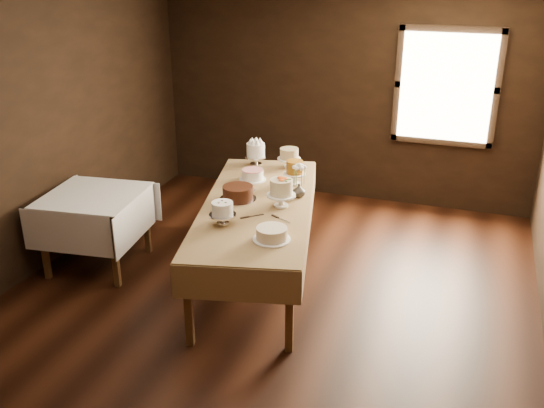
{
  "coord_description": "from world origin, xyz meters",
  "views": [
    {
      "loc": [
        1.72,
        -4.71,
        3.11
      ],
      "look_at": [
        0.0,
        0.2,
        0.95
      ],
      "focal_mm": 39.83,
      "sensor_mm": 36.0,
      "label": 1
    }
  ],
  "objects_px": {
    "cake_lattice": "(253,175)",
    "cake_caramel": "(295,174)",
    "side_table": "(94,203)",
    "cake_server_a": "(257,216)",
    "cake_server_c": "(253,191)",
    "cake_meringue": "(256,155)",
    "cake_chocolate": "(238,193)",
    "cake_server_d": "(293,192)",
    "cake_cream": "(272,234)",
    "cake_flowers": "(281,194)",
    "cake_server_b": "(284,220)",
    "flower_vase": "(299,191)",
    "display_table": "(257,208)",
    "cake_swirl": "(223,214)",
    "cake_speckled": "(289,159)"
  },
  "relations": [
    {
      "from": "cake_meringue",
      "to": "cake_server_d",
      "type": "height_order",
      "value": "cake_meringue"
    },
    {
      "from": "cake_lattice",
      "to": "cake_server_b",
      "type": "xyz_separation_m",
      "value": [
        0.67,
        -0.92,
        -0.05
      ]
    },
    {
      "from": "cake_lattice",
      "to": "cake_caramel",
      "type": "distance_m",
      "value": 0.47
    },
    {
      "from": "cake_flowers",
      "to": "flower_vase",
      "type": "xyz_separation_m",
      "value": [
        0.09,
        0.3,
        -0.06
      ]
    },
    {
      "from": "side_table",
      "to": "cake_server_a",
      "type": "bearing_deg",
      "value": 0.42
    },
    {
      "from": "cake_lattice",
      "to": "cake_caramel",
      "type": "height_order",
      "value": "cake_caramel"
    },
    {
      "from": "cake_meringue",
      "to": "cake_server_c",
      "type": "height_order",
      "value": "cake_meringue"
    },
    {
      "from": "display_table",
      "to": "cake_server_a",
      "type": "relative_size",
      "value": 11.84
    },
    {
      "from": "side_table",
      "to": "cake_cream",
      "type": "height_order",
      "value": "cake_cream"
    },
    {
      "from": "display_table",
      "to": "cake_cream",
      "type": "distance_m",
      "value": 0.86
    },
    {
      "from": "cake_lattice",
      "to": "cake_server_c",
      "type": "height_order",
      "value": "cake_lattice"
    },
    {
      "from": "cake_swirl",
      "to": "flower_vase",
      "type": "height_order",
      "value": "cake_swirl"
    },
    {
      "from": "cake_server_d",
      "to": "flower_vase",
      "type": "relative_size",
      "value": 1.73
    },
    {
      "from": "cake_cream",
      "to": "cake_caramel",
      "type": "bearing_deg",
      "value": 99.23
    },
    {
      "from": "side_table",
      "to": "cake_chocolate",
      "type": "distance_m",
      "value": 1.53
    },
    {
      "from": "cake_speckled",
      "to": "cake_cream",
      "type": "bearing_deg",
      "value": -76.62
    },
    {
      "from": "cake_caramel",
      "to": "cake_chocolate",
      "type": "distance_m",
      "value": 0.73
    },
    {
      "from": "side_table",
      "to": "cake_cream",
      "type": "bearing_deg",
      "value": -11.43
    },
    {
      "from": "side_table",
      "to": "cake_chocolate",
      "type": "xyz_separation_m",
      "value": [
        1.49,
        0.33,
        0.18
      ]
    },
    {
      "from": "cake_caramel",
      "to": "cake_flowers",
      "type": "bearing_deg",
      "value": -84.44
    },
    {
      "from": "cake_cream",
      "to": "cake_server_d",
      "type": "distance_m",
      "value": 1.15
    },
    {
      "from": "cake_meringue",
      "to": "cake_server_b",
      "type": "bearing_deg",
      "value": -60.07
    },
    {
      "from": "cake_meringue",
      "to": "cake_server_c",
      "type": "bearing_deg",
      "value": -71.15
    },
    {
      "from": "cake_chocolate",
      "to": "cake_cream",
      "type": "bearing_deg",
      "value": -50.55
    },
    {
      "from": "side_table",
      "to": "cake_cream",
      "type": "distance_m",
      "value": 2.16
    },
    {
      "from": "cake_server_b",
      "to": "cake_server_d",
      "type": "xyz_separation_m",
      "value": [
        -0.14,
        0.72,
        0.0
      ]
    },
    {
      "from": "cake_lattice",
      "to": "cake_cream",
      "type": "height_order",
      "value": "cake_cream"
    },
    {
      "from": "cake_lattice",
      "to": "cake_server_d",
      "type": "xyz_separation_m",
      "value": [
        0.53,
        -0.21,
        -0.05
      ]
    },
    {
      "from": "cake_swirl",
      "to": "cake_cream",
      "type": "height_order",
      "value": "cake_swirl"
    },
    {
      "from": "cake_caramel",
      "to": "flower_vase",
      "type": "relative_size",
      "value": 1.97
    },
    {
      "from": "cake_cream",
      "to": "cake_server_a",
      "type": "bearing_deg",
      "value": 124.81
    },
    {
      "from": "cake_server_a",
      "to": "cake_server_b",
      "type": "bearing_deg",
      "value": -47.89
    },
    {
      "from": "side_table",
      "to": "cake_server_c",
      "type": "relative_size",
      "value": 4.45
    },
    {
      "from": "cake_flowers",
      "to": "cake_server_a",
      "type": "height_order",
      "value": "cake_flowers"
    },
    {
      "from": "cake_server_a",
      "to": "cake_server_d",
      "type": "bearing_deg",
      "value": 34.38
    },
    {
      "from": "side_table",
      "to": "cake_server_c",
      "type": "distance_m",
      "value": 1.66
    },
    {
      "from": "side_table",
      "to": "cake_server_b",
      "type": "height_order",
      "value": "cake_server_b"
    },
    {
      "from": "cake_chocolate",
      "to": "cake_server_b",
      "type": "xyz_separation_m",
      "value": [
        0.6,
        -0.34,
        -0.07
      ]
    },
    {
      "from": "cake_flowers",
      "to": "cake_swirl",
      "type": "bearing_deg",
      "value": -122.53
    },
    {
      "from": "cake_server_a",
      "to": "cake_cream",
      "type": "bearing_deg",
      "value": -98.97
    },
    {
      "from": "display_table",
      "to": "cake_lattice",
      "type": "relative_size",
      "value": 8.66
    },
    {
      "from": "display_table",
      "to": "flower_vase",
      "type": "height_order",
      "value": "flower_vase"
    },
    {
      "from": "display_table",
      "to": "cake_server_d",
      "type": "relative_size",
      "value": 11.84
    },
    {
      "from": "cake_server_a",
      "to": "flower_vase",
      "type": "relative_size",
      "value": 1.73
    },
    {
      "from": "cake_lattice",
      "to": "cake_chocolate",
      "type": "height_order",
      "value": "cake_chocolate"
    },
    {
      "from": "cake_server_d",
      "to": "flower_vase",
      "type": "distance_m",
      "value": 0.15
    },
    {
      "from": "cake_cream",
      "to": "cake_server_d",
      "type": "xyz_separation_m",
      "value": [
        -0.16,
        1.14,
        -0.05
      ]
    },
    {
      "from": "cake_meringue",
      "to": "cake_server_b",
      "type": "height_order",
      "value": "cake_meringue"
    },
    {
      "from": "cake_meringue",
      "to": "cake_server_a",
      "type": "relative_size",
      "value": 1.13
    },
    {
      "from": "cake_server_c",
      "to": "cake_server_a",
      "type": "bearing_deg",
      "value": -160.22
    }
  ]
}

